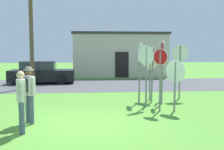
% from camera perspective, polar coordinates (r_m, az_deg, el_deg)
% --- Properties ---
extents(ground_plane, '(80.00, 80.00, 0.00)m').
position_cam_1_polar(ground_plane, '(8.14, -5.57, -10.65)').
color(ground_plane, '#518E33').
extents(street_asphalt, '(60.00, 6.40, 0.01)m').
position_cam_1_polar(street_asphalt, '(17.27, -5.08, -2.09)').
color(street_asphalt, '#4C4C51').
rests_on(street_asphalt, ground).
extents(building_background, '(8.16, 4.32, 3.75)m').
position_cam_1_polar(building_background, '(23.78, 1.55, 4.51)').
color(building_background, beige).
rests_on(building_background, ground).
extents(utility_pole, '(1.80, 0.24, 7.27)m').
position_cam_1_polar(utility_pole, '(16.80, -17.01, 10.50)').
color(utility_pole, brown).
rests_on(utility_pole, ground).
extents(parked_car_on_street, '(4.35, 2.11, 1.51)m').
position_cam_1_polar(parked_car_on_street, '(18.65, -14.92, 0.41)').
color(parked_car_on_street, black).
rests_on(parked_car_on_street, ground).
extents(stop_sign_center_cluster, '(0.55, 0.65, 2.20)m').
position_cam_1_polar(stop_sign_center_cluster, '(11.97, 8.20, 1.81)').
color(stop_sign_center_cluster, slate).
rests_on(stop_sign_center_cluster, ground).
extents(stop_sign_rear_left, '(0.42, 0.46, 2.30)m').
position_cam_1_polar(stop_sign_rear_left, '(9.80, 10.33, 1.04)').
color(stop_sign_rear_left, slate).
rests_on(stop_sign_rear_left, ground).
extents(stop_sign_far_back, '(0.24, 0.64, 1.92)m').
position_cam_1_polar(stop_sign_far_back, '(11.84, 10.65, 0.66)').
color(stop_sign_far_back, slate).
rests_on(stop_sign_far_back, ground).
extents(stop_sign_nearest, '(0.77, 0.09, 2.50)m').
position_cam_1_polar(stop_sign_nearest, '(12.55, 14.41, 2.80)').
color(stop_sign_nearest, slate).
rests_on(stop_sign_nearest, ground).
extents(stop_sign_low_front, '(0.70, 0.39, 2.43)m').
position_cam_1_polar(stop_sign_low_front, '(10.46, 7.33, 2.17)').
color(stop_sign_low_front, slate).
rests_on(stop_sign_low_front, ground).
extents(stop_sign_leaning_right, '(0.52, 0.65, 1.89)m').
position_cam_1_polar(stop_sign_leaning_right, '(9.90, 13.43, -0.33)').
color(stop_sign_leaning_right, slate).
rests_on(stop_sign_leaning_right, ground).
extents(stop_sign_rear_right, '(0.18, 0.66, 2.39)m').
position_cam_1_polar(stop_sign_rear_right, '(11.43, 8.70, 2.10)').
color(stop_sign_rear_right, slate).
rests_on(stop_sign_rear_right, ground).
extents(stop_sign_leaning_left, '(0.09, 0.74, 2.63)m').
position_cam_1_polar(stop_sign_leaning_left, '(11.10, 10.74, 2.93)').
color(stop_sign_leaning_left, slate).
rests_on(stop_sign_leaning_left, ground).
extents(stop_sign_tallest, '(0.13, 0.81, 2.55)m').
position_cam_1_polar(stop_sign_tallest, '(11.32, 6.03, 2.90)').
color(stop_sign_tallest, slate).
rests_on(stop_sign_tallest, ground).
extents(person_in_dark_shirt, '(0.47, 0.48, 1.74)m').
position_cam_1_polar(person_in_dark_shirt, '(8.45, -17.50, -3.27)').
color(person_in_dark_shirt, '#4C5670').
rests_on(person_in_dark_shirt, ground).
extents(person_holding_notes, '(0.32, 0.55, 1.69)m').
position_cam_1_polar(person_holding_notes, '(7.53, -18.95, -4.79)').
color(person_holding_notes, '#4C5670').
rests_on(person_holding_notes, ground).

